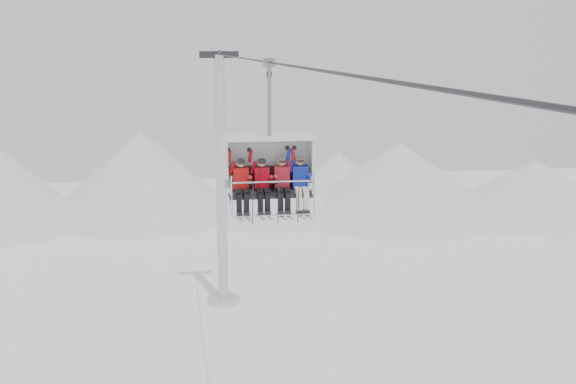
{
  "coord_description": "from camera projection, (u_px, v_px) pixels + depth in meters",
  "views": [
    {
      "loc": [
        -2.52,
        -15.5,
        13.7
      ],
      "look_at": [
        0.0,
        0.0,
        10.52
      ],
      "focal_mm": 45.0,
      "sensor_mm": 36.0,
      "label": 1
    }
  ],
  "objects": [
    {
      "name": "ridgeline",
      "position": [
        185.0,
        184.0,
        57.98
      ],
      "size": [
        72.0,
        21.0,
        7.0
      ],
      "color": "white",
      "rests_on": "ground"
    },
    {
      "name": "chairlift_carrier",
      "position": [
        269.0,
        164.0,
        19.02
      ],
      "size": [
        2.33,
        1.17,
        3.98
      ],
      "color": "black",
      "rests_on": "haul_cable"
    },
    {
      "name": "haul_cable",
      "position": [
        288.0,
        65.0,
        15.47
      ],
      "size": [
        0.06,
        50.0,
        0.06
      ],
      "primitive_type": "cylinder",
      "rotation": [
        1.57,
        0.0,
        0.0
      ],
      "color": "#2B2B30",
      "rests_on": "lift_tower_left"
    },
    {
      "name": "skier_far_right",
      "position": [
        300.0,
        182.0,
        18.94
      ],
      "size": [
        0.4,
        1.69,
        1.59
      ],
      "color": "#1423AA",
      "rests_on": "chairlift_carrier"
    },
    {
      "name": "skier_center_left",
      "position": [
        262.0,
        184.0,
        18.78
      ],
      "size": [
        0.39,
        1.69,
        1.57
      ],
      "color": "#A70614",
      "rests_on": "chairlift_carrier"
    },
    {
      "name": "lift_tower_right",
      "position": [
        222.0,
        199.0,
        38.25
      ],
      "size": [
        2.0,
        1.8,
        13.48
      ],
      "color": "silver",
      "rests_on": "ground"
    },
    {
      "name": "skier_center_right",
      "position": [
        282.0,
        183.0,
        18.87
      ],
      "size": [
        0.4,
        1.69,
        1.59
      ],
      "color": "#A51825",
      "rests_on": "chairlift_carrier"
    },
    {
      "name": "skier_far_left",
      "position": [
        241.0,
        184.0,
        18.7
      ],
      "size": [
        0.39,
        1.69,
        1.58
      ],
      "color": "#B21210",
      "rests_on": "chairlift_carrier"
    }
  ]
}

